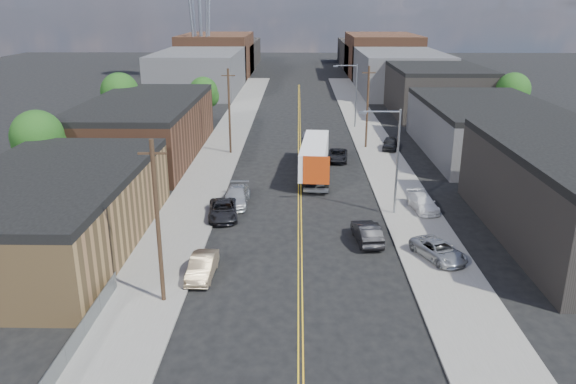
{
  "coord_description": "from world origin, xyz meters",
  "views": [
    {
      "loc": [
        -0.21,
        -19.69,
        17.01
      ],
      "look_at": [
        -0.98,
        23.37,
        2.5
      ],
      "focal_mm": 35.0,
      "sensor_mm": 36.0,
      "label": 1
    }
  ],
  "objects_px": {
    "car_left_d": "(236,196)",
    "car_right_lot_b": "(423,203)",
    "semi_truck": "(314,154)",
    "car_left_b": "(202,267)",
    "car_right_lot_c": "(390,143)",
    "car_right_oncoming": "(367,232)",
    "car_ahead_truck": "(338,155)",
    "car_right_lot_a": "(439,250)",
    "car_left_c": "(223,210)"
  },
  "relations": [
    {
      "from": "car_right_lot_a",
      "to": "car_ahead_truck",
      "type": "xyz_separation_m",
      "value": [
        -5.25,
        26.0,
        -0.14
      ]
    },
    {
      "from": "car_right_oncoming",
      "to": "car_right_lot_a",
      "type": "relative_size",
      "value": 1.02
    },
    {
      "from": "car_ahead_truck",
      "to": "car_right_lot_b",
      "type": "bearing_deg",
      "value": -63.64
    },
    {
      "from": "car_left_d",
      "to": "car_right_oncoming",
      "type": "bearing_deg",
      "value": -36.13
    },
    {
      "from": "semi_truck",
      "to": "car_right_lot_c",
      "type": "distance_m",
      "value": 13.89
    },
    {
      "from": "car_left_c",
      "to": "car_right_lot_c",
      "type": "bearing_deg",
      "value": 46.07
    },
    {
      "from": "car_left_b",
      "to": "car_right_lot_b",
      "type": "bearing_deg",
      "value": 38.33
    },
    {
      "from": "semi_truck",
      "to": "car_right_oncoming",
      "type": "distance_m",
      "value": 18.16
    },
    {
      "from": "car_left_b",
      "to": "car_right_lot_b",
      "type": "xyz_separation_m",
      "value": [
        16.95,
        12.49,
        0.08
      ]
    },
    {
      "from": "car_right_lot_a",
      "to": "car_right_lot_b",
      "type": "bearing_deg",
      "value": 59.68
    },
    {
      "from": "semi_truck",
      "to": "car_left_d",
      "type": "xyz_separation_m",
      "value": [
        -7.14,
        -9.66,
        -1.39
      ]
    },
    {
      "from": "car_right_oncoming",
      "to": "car_right_lot_a",
      "type": "xyz_separation_m",
      "value": [
        4.59,
        -3.14,
        0.02
      ]
    },
    {
      "from": "car_left_d",
      "to": "car_right_oncoming",
      "type": "distance_m",
      "value": 13.37
    },
    {
      "from": "car_left_b",
      "to": "car_right_oncoming",
      "type": "xyz_separation_m",
      "value": [
        11.4,
        5.85,
        0.05
      ]
    },
    {
      "from": "car_right_lot_c",
      "to": "car_ahead_truck",
      "type": "height_order",
      "value": "car_right_lot_c"
    },
    {
      "from": "semi_truck",
      "to": "car_left_c",
      "type": "height_order",
      "value": "semi_truck"
    },
    {
      "from": "car_right_lot_a",
      "to": "car_ahead_truck",
      "type": "relative_size",
      "value": 0.98
    },
    {
      "from": "car_right_lot_b",
      "to": "car_ahead_truck",
      "type": "height_order",
      "value": "car_right_lot_b"
    },
    {
      "from": "car_left_d",
      "to": "car_right_lot_a",
      "type": "distance_m",
      "value": 18.93
    },
    {
      "from": "car_left_b",
      "to": "car_right_lot_c",
      "type": "distance_m",
      "value": 37.9
    },
    {
      "from": "semi_truck",
      "to": "car_right_lot_a",
      "type": "xyz_separation_m",
      "value": [
        8.09,
        -20.91,
        -1.36
      ]
    },
    {
      "from": "car_left_b",
      "to": "car_right_oncoming",
      "type": "height_order",
      "value": "car_right_oncoming"
    },
    {
      "from": "car_left_d",
      "to": "car_right_lot_b",
      "type": "xyz_separation_m",
      "value": [
        16.19,
        -1.47,
        0.04
      ]
    },
    {
      "from": "car_right_lot_b",
      "to": "car_right_lot_c",
      "type": "xyz_separation_m",
      "value": [
        0.45,
        21.18,
        0.06
      ]
    },
    {
      "from": "semi_truck",
      "to": "car_right_lot_c",
      "type": "height_order",
      "value": "semi_truck"
    },
    {
      "from": "car_left_d",
      "to": "car_right_lot_b",
      "type": "bearing_deg",
      "value": -4.0
    },
    {
      "from": "car_right_lot_c",
      "to": "car_ahead_truck",
      "type": "bearing_deg",
      "value": -131.54
    },
    {
      "from": "car_right_oncoming",
      "to": "car_right_lot_c",
      "type": "distance_m",
      "value": 28.46
    },
    {
      "from": "car_right_oncoming",
      "to": "car_right_lot_c",
      "type": "xyz_separation_m",
      "value": [
        6.0,
        27.82,
        0.09
      ]
    },
    {
      "from": "car_right_oncoming",
      "to": "car_ahead_truck",
      "type": "xyz_separation_m",
      "value": [
        -0.65,
        22.86,
        -0.12
      ]
    },
    {
      "from": "semi_truck",
      "to": "car_left_b",
      "type": "relative_size",
      "value": 3.36
    },
    {
      "from": "car_left_c",
      "to": "car_right_lot_b",
      "type": "xyz_separation_m",
      "value": [
        16.95,
        1.84,
        0.09
      ]
    },
    {
      "from": "car_left_c",
      "to": "car_right_lot_b",
      "type": "distance_m",
      "value": 17.05
    },
    {
      "from": "semi_truck",
      "to": "car_left_b",
      "type": "distance_m",
      "value": 24.94
    },
    {
      "from": "car_right_lot_b",
      "to": "car_right_lot_a",
      "type": "bearing_deg",
      "value": -103.68
    },
    {
      "from": "car_ahead_truck",
      "to": "car_left_d",
      "type": "bearing_deg",
      "value": -118.67
    },
    {
      "from": "car_right_lot_a",
      "to": "car_right_lot_b",
      "type": "height_order",
      "value": "car_right_lot_b"
    },
    {
      "from": "car_left_d",
      "to": "car_right_lot_c",
      "type": "height_order",
      "value": "car_right_lot_c"
    },
    {
      "from": "car_left_d",
      "to": "car_ahead_truck",
      "type": "distance_m",
      "value": 17.81
    },
    {
      "from": "car_left_b",
      "to": "car_ahead_truck",
      "type": "height_order",
      "value": "car_left_b"
    },
    {
      "from": "car_right_lot_a",
      "to": "car_right_lot_c",
      "type": "xyz_separation_m",
      "value": [
        1.41,
        30.96,
        0.07
      ]
    },
    {
      "from": "semi_truck",
      "to": "car_right_lot_a",
      "type": "relative_size",
      "value": 3.18
    },
    {
      "from": "car_right_oncoming",
      "to": "car_right_lot_c",
      "type": "relative_size",
      "value": 1.13
    },
    {
      "from": "car_left_b",
      "to": "car_right_lot_b",
      "type": "distance_m",
      "value": 21.06
    },
    {
      "from": "car_left_c",
      "to": "car_right_lot_b",
      "type": "bearing_deg",
      "value": -0.66
    },
    {
      "from": "car_left_d",
      "to": "car_right_lot_a",
      "type": "relative_size",
      "value": 1.14
    },
    {
      "from": "car_right_oncoming",
      "to": "car_right_lot_b",
      "type": "height_order",
      "value": "car_right_oncoming"
    },
    {
      "from": "semi_truck",
      "to": "car_ahead_truck",
      "type": "distance_m",
      "value": 6.02
    },
    {
      "from": "car_ahead_truck",
      "to": "car_left_b",
      "type": "bearing_deg",
      "value": -105.11
    },
    {
      "from": "car_left_b",
      "to": "car_right_oncoming",
      "type": "relative_size",
      "value": 0.93
    }
  ]
}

